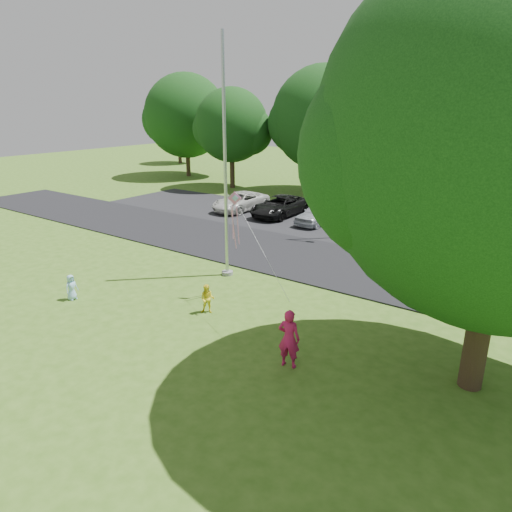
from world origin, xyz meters
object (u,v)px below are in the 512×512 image
Objects in this scene: woman at (289,339)px; big_tree at (505,147)px; street_lamp at (341,183)px; child_yellow at (207,299)px; trash_can at (380,247)px; child_blue at (71,287)px; kite at (236,212)px; flagpole at (225,182)px.

big_tree is at bearing -168.06° from woman.
child_yellow is (0.36, -11.54, -2.63)m from street_lamp.
child_blue is at bearing -123.21° from trash_can.
woman is 5.89m from kite.
kite is (-0.02, 1.77, 2.89)m from child_yellow.
child_blue is at bearing -168.57° from big_tree.
trash_can is at bearing 123.01° from big_tree.
woman reaches higher than child_yellow.
woman is at bearing -84.73° from street_lamp.
trash_can is at bearing -93.97° from woman.
street_lamp is 13.87m from woman.
child_blue is at bearing -169.85° from kite.
woman reaches higher than child_blue.
street_lamp is at bearing 79.17° from flagpole.
trash_can is at bearing -33.82° from child_blue.
trash_can is 1.05× the size of child_blue.
woman is 0.38× the size of kite.
flagpole is 5.58× the size of woman.
kite is (-8.75, 1.15, -2.93)m from big_tree.
big_tree reaches higher than street_lamp.
kite reaches higher than child_yellow.
woman is at bearing -156.21° from big_tree.
big_tree is 6.21× the size of woman.
kite reaches higher than child_blue.
child_blue is (-4.76, -13.71, -2.68)m from street_lamp.
big_tree is 15.30m from child_blue.
child_blue is at bearing -6.73° from woman.
street_lamp is at bearing 129.79° from big_tree.
trash_can is 14.36m from child_blue.
big_tree reaches higher than woman.
big_tree is 9.30m from kite.
big_tree is at bearing -15.05° from flagpole.
flagpole is 11.22m from big_tree.
woman is at bearing -85.49° from child_blue.
child_blue is at bearing -119.66° from flagpole.
big_tree is 10.12× the size of child_yellow.
street_lamp is 14.55m from big_tree.
street_lamp is at bearing 151.29° from trash_can.
trash_can is 12.44m from big_tree.
child_yellow is 0.24× the size of kite.
flagpole is at bearing 88.76° from child_yellow.
trash_can is 11.28m from woman.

